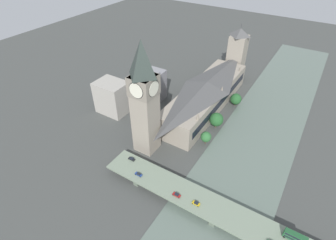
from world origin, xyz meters
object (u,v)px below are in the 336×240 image
road_bridge (218,210)px  car_southbound_lead (177,195)px  car_northbound_tail (196,203)px  parliament_hall (206,95)px  car_northbound_lead (132,159)px  car_southbound_mid (139,174)px  victoria_tower (237,53)px  double_decker_bus_lead (295,237)px  clock_tower (144,98)px

road_bridge → car_southbound_lead: (21.64, 4.05, 1.82)m
car_northbound_tail → road_bridge: bearing=-163.0°
car_northbound_tail → car_southbound_lead: (11.03, 0.81, -0.01)m
parliament_hall → car_southbound_lead: (-26.17, 89.98, -5.26)m
car_northbound_lead → car_southbound_mid: 13.13m
parliament_hall → victoria_tower: 64.94m
road_bridge → car_northbound_lead: bearing=-4.0°
car_northbound_lead → car_southbound_lead: car_southbound_lead is taller
double_decker_bus_lead → car_northbound_tail: bearing=8.2°
car_northbound_lead → car_southbound_lead: 37.13m
car_southbound_lead → victoria_tower: bearing=-80.3°
parliament_hall → clock_tower: bearing=79.2°
parliament_hall → car_southbound_mid: (-0.75, 89.33, -5.32)m
car_northbound_lead → car_northbound_tail: bearing=171.2°
double_decker_bus_lead → car_northbound_tail: double_decker_bus_lead is taller
parliament_hall → clock_tower: size_ratio=1.43×
clock_tower → parliament_hall: bearing=-100.8°
parliament_hall → double_decker_bus_lead: (-83.35, 82.53, -3.38)m
double_decker_bus_lead → road_bridge: bearing=5.5°
road_bridge → car_southbound_mid: bearing=4.1°
clock_tower → car_southbound_mid: bearing=116.0°
clock_tower → car_northbound_tail: (-49.25, 26.04, -32.55)m
clock_tower → car_southbound_mid: size_ratio=17.11×
clock_tower → car_southbound_lead: size_ratio=17.11×
car_southbound_lead → car_southbound_mid: bearing=-1.5°
parliament_hall → road_bridge: parliament_hall is taller
victoria_tower → road_bridge: victoria_tower is taller
victoria_tower → car_southbound_mid: bearing=90.3°
car_southbound_lead → car_southbound_mid: (25.43, -0.65, -0.06)m
car_northbound_tail → car_southbound_mid: (36.46, 0.16, -0.07)m
car_southbound_lead → car_northbound_lead: bearing=-12.6°
victoria_tower → road_bridge: bearing=107.7°
double_decker_bus_lead → car_southbound_lead: (57.18, 7.45, -1.88)m
car_southbound_mid → victoria_tower: bearing=-89.7°
car_southbound_lead → clock_tower: bearing=-35.1°
road_bridge → double_decker_bus_lead: size_ratio=13.37×
double_decker_bus_lead → car_southbound_mid: bearing=4.7°
victoria_tower → parliament_hall: bearing=90.1°
clock_tower → car_southbound_lead: 56.93m
victoria_tower → car_southbound_mid: 154.18m
clock_tower → car_southbound_mid: 43.75m
clock_tower → road_bridge: (-59.86, 22.79, -34.38)m
road_bridge → car_southbound_mid: car_southbound_mid is taller
clock_tower → car_northbound_tail: 64.52m
victoria_tower → car_northbound_lead: bearing=86.1°
road_bridge → double_decker_bus_lead: bearing=-174.5°
road_bridge → clock_tower: bearing=-20.8°
car_northbound_tail → car_southbound_mid: bearing=0.3°
victoria_tower → car_southbound_mid: (-0.80, 153.28, -16.62)m
car_northbound_tail → victoria_tower: bearing=-76.3°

